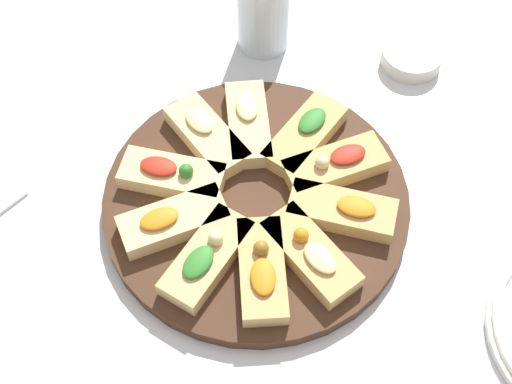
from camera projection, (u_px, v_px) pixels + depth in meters
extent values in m
plane|color=silver|center=(256.00, 206.00, 0.81)|extent=(3.00, 3.00, 0.00)
cylinder|color=#422819|center=(256.00, 201.00, 0.81)|extent=(0.35, 0.35, 0.02)
cube|color=#E5C689|center=(173.00, 221.00, 0.77)|extent=(0.12, 0.07, 0.02)
ellipsoid|color=orange|center=(159.00, 219.00, 0.75)|extent=(0.05, 0.04, 0.01)
cube|color=#DBB775|center=(207.00, 258.00, 0.75)|extent=(0.13, 0.09, 0.02)
ellipsoid|color=#2D7A28|center=(198.00, 262.00, 0.73)|extent=(0.05, 0.04, 0.01)
sphere|color=beige|center=(216.00, 238.00, 0.74)|extent=(0.02, 0.02, 0.02)
cube|color=tan|center=(262.00, 270.00, 0.74)|extent=(0.10, 0.12, 0.02)
ellipsoid|color=orange|center=(263.00, 277.00, 0.72)|extent=(0.04, 0.05, 0.01)
sphere|color=olive|center=(261.00, 248.00, 0.73)|extent=(0.02, 0.02, 0.02)
cube|color=tan|center=(312.00, 253.00, 0.75)|extent=(0.05, 0.12, 0.02)
ellipsoid|color=beige|center=(322.00, 257.00, 0.73)|extent=(0.03, 0.04, 0.01)
sphere|color=orange|center=(302.00, 235.00, 0.74)|extent=(0.02, 0.02, 0.02)
cube|color=tan|center=(342.00, 211.00, 0.78)|extent=(0.11, 0.12, 0.02)
ellipsoid|color=orange|center=(356.00, 207.00, 0.76)|extent=(0.05, 0.05, 0.01)
cube|color=tan|center=(335.00, 166.00, 0.81)|extent=(0.12, 0.07, 0.02)
ellipsoid|color=red|center=(348.00, 154.00, 0.80)|extent=(0.05, 0.04, 0.01)
sphere|color=beige|center=(322.00, 162.00, 0.79)|extent=(0.02, 0.02, 0.02)
cube|color=tan|center=(305.00, 136.00, 0.83)|extent=(0.13, 0.08, 0.02)
ellipsoid|color=#2D7A28|center=(312.00, 120.00, 0.83)|extent=(0.05, 0.04, 0.01)
cube|color=#E5C689|center=(248.00, 124.00, 0.84)|extent=(0.10, 0.12, 0.02)
ellipsoid|color=beige|center=(247.00, 107.00, 0.84)|extent=(0.04, 0.05, 0.01)
cube|color=#E5C689|center=(207.00, 136.00, 0.83)|extent=(0.05, 0.12, 0.02)
ellipsoid|color=beige|center=(199.00, 121.00, 0.83)|extent=(0.03, 0.04, 0.01)
cube|color=#E5C689|center=(172.00, 176.00, 0.80)|extent=(0.11, 0.12, 0.02)
ellipsoid|color=red|center=(159.00, 166.00, 0.79)|extent=(0.05, 0.05, 0.01)
sphere|color=#2D7A28|center=(186.00, 171.00, 0.79)|extent=(0.02, 0.02, 0.02)
cylinder|color=silver|center=(263.00, 11.00, 0.91)|extent=(0.07, 0.07, 0.11)
cylinder|color=silver|center=(412.00, 57.00, 0.92)|extent=(0.08, 0.08, 0.02)
cylinder|color=#B22319|center=(413.00, 51.00, 0.92)|extent=(0.06, 0.06, 0.00)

